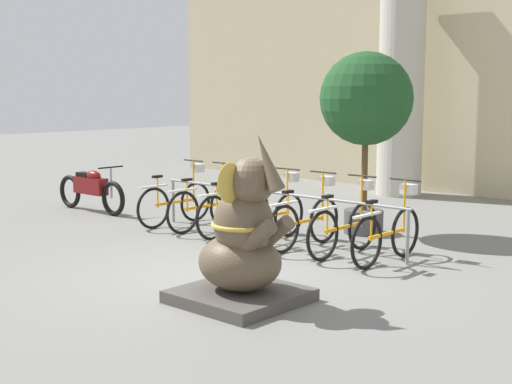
# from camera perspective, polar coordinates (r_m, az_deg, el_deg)

# --- Properties ---
(ground_plane) EXTENTS (60.00, 60.00, 0.00)m
(ground_plane) POSITION_cam_1_polar(r_m,az_deg,el_deg) (9.12, -2.01, -6.57)
(ground_plane) COLOR slate
(column_left) EXTENTS (1.25, 1.25, 5.16)m
(column_left) POSITION_cam_1_polar(r_m,az_deg,el_deg) (16.20, 11.56, 9.01)
(column_left) COLOR #BCB7A8
(column_left) RESTS_ON ground_plane
(bike_rack) EXTENTS (4.82, 0.05, 0.77)m
(bike_rack) POSITION_cam_1_polar(r_m,az_deg,el_deg) (11.04, 1.44, -0.68)
(bike_rack) COLOR gray
(bike_rack) RESTS_ON ground_plane
(bicycle_0) EXTENTS (0.48, 1.68, 1.11)m
(bicycle_0) POSITION_cam_1_polar(r_m,az_deg,el_deg) (12.44, -6.39, -0.70)
(bicycle_0) COLOR black
(bicycle_0) RESTS_ON ground_plane
(bicycle_1) EXTENTS (0.48, 1.68, 1.11)m
(bicycle_1) POSITION_cam_1_polar(r_m,az_deg,el_deg) (11.94, -4.04, -1.03)
(bicycle_1) COLOR black
(bicycle_1) RESTS_ON ground_plane
(bicycle_2) EXTENTS (0.48, 1.68, 1.11)m
(bicycle_2) POSITION_cam_1_polar(r_m,az_deg,el_deg) (11.44, -1.65, -1.41)
(bicycle_2) COLOR black
(bicycle_2) RESTS_ON ground_plane
(bicycle_3) EXTENTS (0.48, 1.68, 1.11)m
(bicycle_3) POSITION_cam_1_polar(r_m,az_deg,el_deg) (11.01, 1.15, -1.78)
(bicycle_3) COLOR black
(bicycle_3) RESTS_ON ground_plane
(bicycle_4) EXTENTS (0.48, 1.68, 1.11)m
(bicycle_4) POSITION_cam_1_polar(r_m,az_deg,el_deg) (10.56, 4.00, -2.22)
(bicycle_4) COLOR black
(bicycle_4) RESTS_ON ground_plane
(bicycle_5) EXTENTS (0.48, 1.68, 1.11)m
(bicycle_5) POSITION_cam_1_polar(r_m,az_deg,el_deg) (10.15, 7.11, -2.68)
(bicycle_5) COLOR black
(bicycle_5) RESTS_ON ground_plane
(bicycle_6) EXTENTS (0.48, 1.68, 1.11)m
(bicycle_6) POSITION_cam_1_polar(r_m,az_deg,el_deg) (9.78, 10.52, -3.17)
(bicycle_6) COLOR black
(bicycle_6) RESTS_ON ground_plane
(elephant_statue) EXTENTS (1.25, 1.25, 1.90)m
(elephant_statue) POSITION_cam_1_polar(r_m,az_deg,el_deg) (7.76, -1.04, -4.29)
(elephant_statue) COLOR #4C4742
(elephant_statue) RESTS_ON ground_plane
(motorcycle) EXTENTS (2.07, 0.55, 0.92)m
(motorcycle) POSITION_cam_1_polar(r_m,az_deg,el_deg) (14.06, -13.06, 0.26)
(motorcycle) COLOR black
(motorcycle) RESTS_ON ground_plane
(potted_tree) EXTENTS (1.50, 1.50, 2.94)m
(potted_tree) POSITION_cam_1_polar(r_m,az_deg,el_deg) (11.61, 8.79, 6.94)
(potted_tree) COLOR #4C4C4C
(potted_tree) RESTS_ON ground_plane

